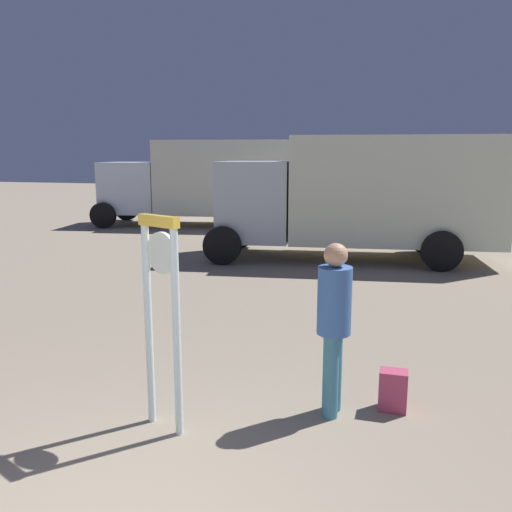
% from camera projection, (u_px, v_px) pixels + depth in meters
% --- Properties ---
extents(standing_clock, '(0.46, 0.26, 2.02)m').
position_uv_depth(standing_clock, '(162.00, 301.00, 4.75)').
color(standing_clock, white).
rests_on(standing_clock, ground_plane).
extents(person_near_clock, '(0.33, 0.33, 1.72)m').
position_uv_depth(person_near_clock, '(334.00, 321.00, 5.07)').
color(person_near_clock, teal).
rests_on(person_near_clock, ground_plane).
extents(backpack, '(0.28, 0.24, 0.42)m').
position_uv_depth(backpack, '(393.00, 390.00, 5.28)').
color(backpack, '#B53E5B').
rests_on(backpack, ground_plane).
extents(box_truck_near, '(7.13, 3.31, 2.98)m').
position_uv_depth(box_truck_near, '(363.00, 193.00, 12.75)').
color(box_truck_near, beige).
rests_on(box_truck_near, ground_plane).
extents(box_truck_far, '(7.56, 3.50, 3.05)m').
position_uv_depth(box_truck_far, '(208.00, 180.00, 18.95)').
color(box_truck_far, silver).
rests_on(box_truck_far, ground_plane).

